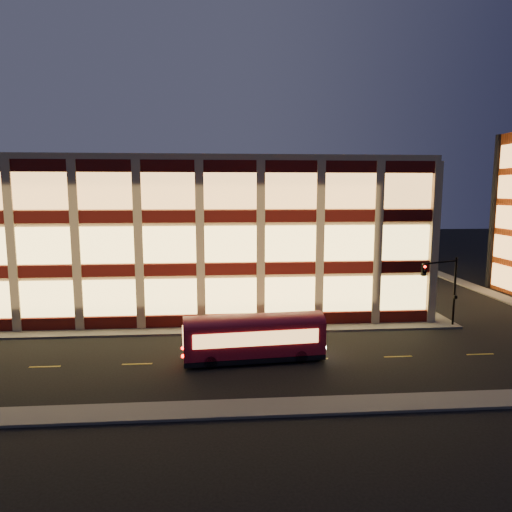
{
  "coord_description": "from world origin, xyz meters",
  "views": [
    {
      "loc": [
        3.68,
        -35.75,
        11.47
      ],
      "look_at": [
        7.09,
        8.0,
        5.26
      ],
      "focal_mm": 32.0,
      "sensor_mm": 36.0,
      "label": 1
    }
  ],
  "objects": [
    {
      "name": "ground",
      "position": [
        0.0,
        0.0,
        0.0
      ],
      "size": [
        200.0,
        200.0,
        0.0
      ],
      "primitive_type": "plane",
      "color": "black",
      "rests_on": "ground"
    },
    {
      "name": "sidewalk_office_south",
      "position": [
        -3.0,
        1.0,
        0.07
      ],
      "size": [
        54.0,
        2.0,
        0.15
      ],
      "primitive_type": "cube",
      "color": "#514F4C",
      "rests_on": "ground"
    },
    {
      "name": "sidewalk_office_east",
      "position": [
        23.0,
        17.0,
        0.07
      ],
      "size": [
        2.0,
        30.0,
        0.15
      ],
      "primitive_type": "cube",
      "color": "#514F4C",
      "rests_on": "ground"
    },
    {
      "name": "sidewalk_tower_west",
      "position": [
        34.0,
        17.0,
        0.07
      ],
      "size": [
        2.0,
        30.0,
        0.15
      ],
      "primitive_type": "cube",
      "color": "#514F4C",
      "rests_on": "ground"
    },
    {
      "name": "sidewalk_near",
      "position": [
        0.0,
        -13.0,
        0.07
      ],
      "size": [
        100.0,
        2.0,
        0.15
      ],
      "primitive_type": "cube",
      "color": "#514F4C",
      "rests_on": "ground"
    },
    {
      "name": "office_building",
      "position": [
        -2.91,
        16.91,
        7.25
      ],
      "size": [
        50.45,
        30.45,
        14.5
      ],
      "color": "tan",
      "rests_on": "ground"
    },
    {
      "name": "traffic_signal_far",
      "position": [
        22.21,
        0.24,
        4.11
      ],
      "size": [
        3.79,
        1.87,
        6.0
      ],
      "color": "black",
      "rests_on": "ground"
    },
    {
      "name": "trolley_bus",
      "position": [
        5.87,
        -5.83,
        1.79
      ],
      "size": [
        9.69,
        3.25,
        3.22
      ],
      "rotation": [
        0.0,
        0.0,
        0.09
      ],
      "color": "maroon",
      "rests_on": "ground"
    }
  ]
}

